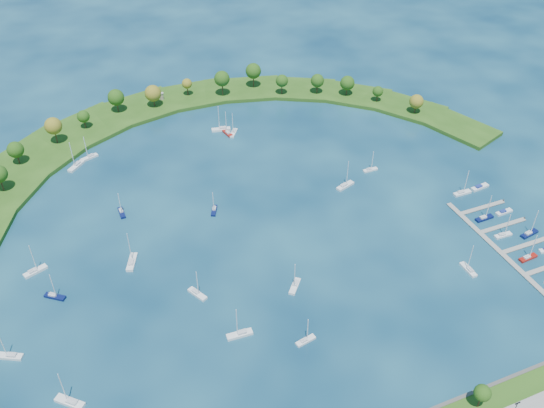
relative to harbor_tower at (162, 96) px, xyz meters
name	(u,v)px	position (x,y,z in m)	size (l,w,h in m)	color
ground	(266,221)	(14.01, -118.54, -4.02)	(700.00, 700.00, 0.00)	#07213E
breakwater	(131,181)	(-32.32, -69.82, -3.03)	(286.74, 247.64, 2.00)	#264D14
breakwater_trees	(168,113)	(-3.97, -31.68, 6.52)	(241.07, 90.23, 14.57)	#382314
harbor_tower	(162,96)	(0.00, 0.00, 0.00)	(2.60, 2.60, 3.94)	gray
dock_system	(528,259)	(99.31, -179.54, -3.67)	(24.28, 82.00, 1.60)	gray
moored_boat_0	(345,185)	(56.35, -109.94, -3.07)	(9.61, 5.34, 13.61)	white
moored_boat_1	(70,402)	(-73.67, -176.14, -3.05)	(8.87, 8.60, 14.19)	white
moored_boat_2	(214,210)	(-3.88, -103.92, -3.16)	(4.88, 7.36, 10.57)	#0A1244
moored_boat_4	(35,271)	(-78.19, -113.09, -3.08)	(9.27, 5.43, 13.16)	white
moored_boat_5	(121,212)	(-40.83, -90.16, -3.14)	(2.17, 7.59, 11.14)	#0A1244
moored_boat_6	(295,285)	(9.53, -158.11, -3.11)	(7.23, 7.85, 12.28)	white
moored_boat_7	(76,165)	(-53.58, -46.86, -3.05)	(8.77, 8.72, 14.20)	white
moored_boat_8	(221,129)	(20.63, -41.31, -3.05)	(10.02, 4.72, 14.21)	white
moored_boat_9	(469,269)	(74.01, -175.75, -3.11)	(2.33, 8.26, 12.14)	white
moored_boat_10	(132,262)	(-43.29, -122.35, -3.04)	(6.30, 10.05, 14.34)	white
moored_boat_11	(227,132)	(22.37, -45.89, -3.10)	(3.88, 8.77, 12.47)	maroon
moored_boat_12	(89,157)	(-46.59, -41.60, -3.11)	(8.74, 5.00, 12.40)	white
moored_boat_13	(240,334)	(-17.04, -171.48, -3.08)	(9.11, 3.01, 13.20)	white
moored_boat_14	(370,169)	(73.38, -103.11, -3.16)	(7.14, 2.09, 10.45)	white
moored_boat_15	(10,356)	(-89.52, -150.99, -3.09)	(8.83, 6.23, 12.79)	white
moored_boat_16	(306,340)	(2.38, -182.44, -3.15)	(7.50, 3.32, 10.66)	white
moored_boat_18	(197,293)	(-24.87, -147.96, -3.11)	(5.71, 8.44, 12.14)	white
moored_boat_19	(55,296)	(-72.87, -129.29, -3.13)	(7.63, 6.62, 11.67)	#0A1244
moored_boat_20	(233,132)	(25.35, -47.05, -3.11)	(6.70, 8.29, 12.39)	white
docked_boat_4	(528,257)	(99.53, -179.29, -3.12)	(8.18, 2.80, 11.82)	maroon
docked_boat_6	(503,235)	(99.54, -164.81, -3.14)	(7.72, 2.41, 11.24)	white
docked_boat_7	(529,233)	(110.02, -168.23, -3.10)	(8.74, 3.66, 12.45)	#0A1244
docked_boat_8	(484,218)	(99.52, -152.97, -3.11)	(8.37, 2.60, 12.19)	#0A1244
docked_boat_9	(504,212)	(109.99, -152.85, -3.43)	(7.97, 2.53, 1.61)	white
docked_boat_10	(462,192)	(101.92, -134.79, -3.11)	(8.46, 2.40, 12.42)	white
docked_boat_11	(480,187)	(111.88, -134.32, -3.36)	(9.14, 3.44, 1.82)	white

